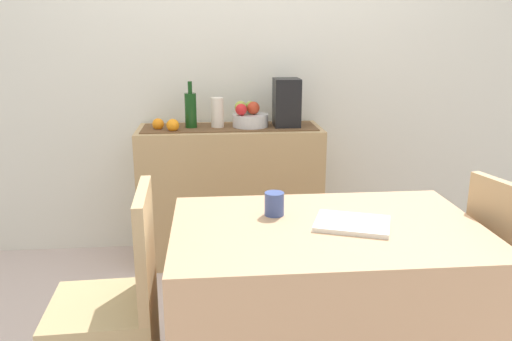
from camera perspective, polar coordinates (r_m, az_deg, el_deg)
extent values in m
cube|color=beige|center=(2.70, 1.07, -17.80)|extent=(6.40, 6.40, 0.02)
cube|color=silver|center=(3.44, -1.01, 13.43)|extent=(6.40, 0.06, 2.70)
cube|color=tan|center=(3.33, -2.85, -2.63)|extent=(1.15, 0.42, 0.88)
cube|color=brown|center=(3.22, -2.95, 4.84)|extent=(1.08, 0.32, 0.01)
cylinder|color=silver|center=(3.22, -0.70, 5.61)|extent=(0.22, 0.22, 0.08)
sphere|color=#B6371F|center=(3.21, -0.30, 6.97)|extent=(0.08, 0.08, 0.08)
sphere|color=#98A942|center=(3.25, -1.71, 7.06)|extent=(0.08, 0.08, 0.08)
sphere|color=red|center=(3.17, -1.66, 6.79)|extent=(0.07, 0.07, 0.07)
sphere|color=#87A142|center=(3.28, -0.61, 7.10)|extent=(0.07, 0.07, 0.07)
cylinder|color=#143F14|center=(3.21, -7.28, 6.60)|extent=(0.07, 0.07, 0.22)
cylinder|color=#143F14|center=(3.19, -7.37, 9.18)|extent=(0.03, 0.03, 0.07)
cube|color=black|center=(3.23, 3.42, 7.52)|extent=(0.16, 0.18, 0.30)
cylinder|color=silver|center=(3.21, -4.32, 6.42)|extent=(0.08, 0.08, 0.19)
sphere|color=orange|center=(3.20, -10.84, 5.10)|extent=(0.07, 0.07, 0.07)
sphere|color=orange|center=(3.13, -9.24, 4.99)|extent=(0.08, 0.08, 0.08)
cube|color=tan|center=(2.17, 7.56, -15.17)|extent=(1.20, 0.78, 0.74)
cube|color=white|center=(2.02, 10.66, -5.83)|extent=(0.34, 0.29, 0.02)
cylinder|color=#394C8D|center=(2.09, 1.95, -3.73)|extent=(0.08, 0.08, 0.10)
cube|color=tan|center=(2.01, -12.23, -8.30)|extent=(0.06, 0.40, 0.45)
cube|color=tan|center=(2.26, 25.98, -6.87)|extent=(0.14, 0.40, 0.45)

